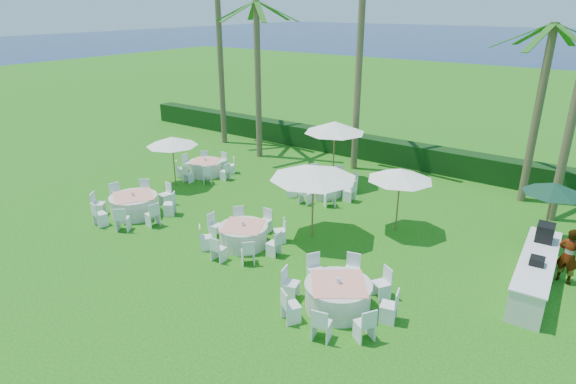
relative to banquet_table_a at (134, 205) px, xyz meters
The scene contains 18 objects.
ground 5.03m from the banquet_table_a, ahead, with size 120.00×120.00×0.00m, color #156310.
hedge 13.24m from the banquet_table_a, 67.78° to the left, with size 34.00×1.00×1.20m, color black.
banquet_table_a is the anchor object (origin of this frame).
banquet_table_b 5.27m from the banquet_table_a, ahead, with size 3.00×3.00×0.91m.
banquet_table_c 9.86m from the banquet_table_a, ahead, with size 3.26×3.26×0.98m.
banquet_table_d 5.25m from the banquet_table_a, 101.72° to the left, with size 2.84×2.84×0.87m.
banquet_table_e 7.97m from the banquet_table_a, 51.59° to the left, with size 3.16×3.16×0.96m.
umbrella_a 3.83m from the banquet_table_a, 109.77° to the left, with size 2.31×2.31×2.34m.
umbrella_b 7.58m from the banquet_table_a, 19.68° to the left, with size 3.07×3.07×2.75m.
umbrella_c 9.32m from the banquet_table_a, 59.30° to the left, with size 2.79×2.79×2.96m.
umbrella_d 10.42m from the banquet_table_a, 27.19° to the left, with size 2.37×2.37×2.45m.
umbrella_green 15.44m from the banquet_table_a, 26.02° to the left, with size 1.99×1.99×2.29m.
buffet_table 14.46m from the banquet_table_a, 13.73° to the left, with size 1.16×4.48×1.58m.
staff_person 15.37m from the banquet_table_a, 16.42° to the left, with size 0.64×0.42×1.76m, color gray.
palm_a 12.44m from the banquet_table_a, 113.39° to the left, with size 4.40×3.97×11.43m.
palm_b 10.02m from the banquet_table_a, 95.40° to the left, with size 4.27×4.36×8.07m.
palm_c 12.27m from the banquet_table_a, 66.71° to the left, with size 4.40×4.00×10.11m.
palm_d 16.67m from the banquet_table_a, 40.67° to the left, with size 4.29×4.34×7.27m.
Camera 1 is at (10.19, -11.11, 7.94)m, focal length 30.00 mm.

